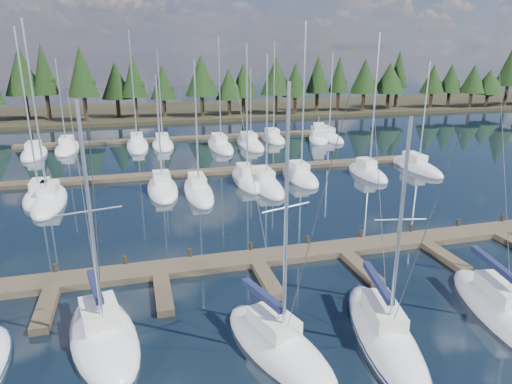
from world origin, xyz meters
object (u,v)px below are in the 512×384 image
object	(u,v)px
front_sailboat_3	(278,345)
motor_yacht_right	(318,137)
main_dock	(257,263)
front_sailboat_2	(103,336)
front_sailboat_5	(504,311)
front_sailboat_4	(384,335)

from	to	relation	value
front_sailboat_3	motor_yacht_right	bearing A→B (deg)	65.37
main_dock	front_sailboat_3	distance (m)	8.48
front_sailboat_2	front_sailboat_5	world-z (taller)	front_sailboat_5
front_sailboat_3	motor_yacht_right	xyz separation A→B (m)	(20.85, 45.48, 0.17)
front_sailboat_4	front_sailboat_5	bearing A→B (deg)	1.55
front_sailboat_2	main_dock	bearing A→B (deg)	31.88
main_dock	front_sailboat_4	bearing A→B (deg)	-67.29
front_sailboat_3	motor_yacht_right	distance (m)	50.03
front_sailboat_2	front_sailboat_3	bearing A→B (deg)	-20.04
front_sailboat_4	motor_yacht_right	size ratio (longest dim) A/B	1.31
front_sailboat_2	front_sailboat_4	xyz separation A→B (m)	(12.72, -3.36, -0.01)
front_sailboat_3	front_sailboat_4	bearing A→B (deg)	-6.43
motor_yacht_right	front_sailboat_2	bearing A→B (deg)	-123.74
front_sailboat_3	front_sailboat_4	world-z (taller)	front_sailboat_3
front_sailboat_2	motor_yacht_right	distance (m)	51.33
front_sailboat_3	main_dock	bearing A→B (deg)	81.06
front_sailboat_4	motor_yacht_right	xyz separation A→B (m)	(15.79, 46.05, 0.19)
front_sailboat_2	front_sailboat_3	size ratio (longest dim) A/B	0.94
main_dock	motor_yacht_right	xyz separation A→B (m)	(19.53, 37.10, 0.26)
front_sailboat_2	motor_yacht_right	size ratio (longest dim) A/B	1.38
main_dock	front_sailboat_4	size ratio (longest dim) A/B	3.87
front_sailboat_3	front_sailboat_5	world-z (taller)	front_sailboat_5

